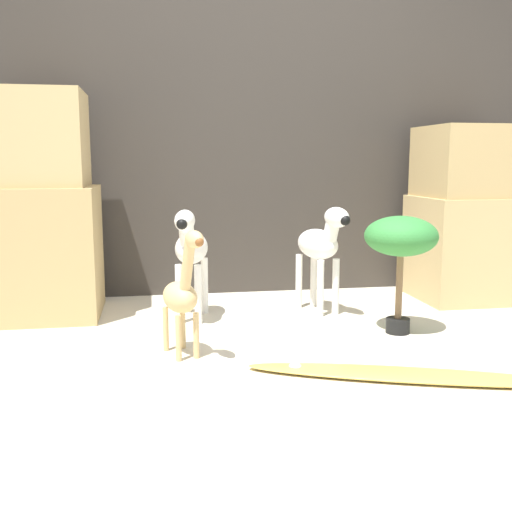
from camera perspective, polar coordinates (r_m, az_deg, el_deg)
The scene contains 9 objects.
ground_plane at distance 2.75m, azimuth 5.52°, elevation -10.35°, with size 14.00×14.00×0.00m, color beige.
wall_back at distance 4.17m, azimuth -0.14°, elevation 11.63°, with size 6.40×0.08×2.20m.
rock_pillar_left at distance 3.71m, azimuth -20.08°, elevation 3.75°, with size 0.68×0.61×1.31m.
rock_pillar_right at distance 4.19m, azimuth 19.70°, elevation 3.53°, with size 0.68×0.61×1.13m.
zebra_right at distance 3.60m, azimuth 6.23°, elevation 1.10°, with size 0.28×0.49×0.65m.
zebra_left at distance 3.43m, azimuth -6.27°, elevation 0.70°, with size 0.26×0.49×0.65m.
giraffe_figurine at distance 2.80m, azimuth -7.04°, elevation -3.41°, with size 0.22×0.40×0.61m.
potted_palm_front at distance 3.22m, azimuth 13.64°, elevation 1.46°, with size 0.38×0.38×0.63m.
surfboard at distance 2.66m, azimuth 14.23°, elevation -10.89°, with size 1.37×0.63×0.08m.
Camera 1 is at (-0.69, -2.50, 0.91)m, focal length 42.00 mm.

